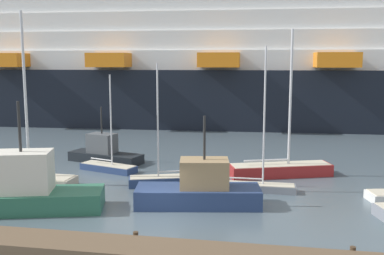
# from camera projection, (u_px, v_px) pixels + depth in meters

# --- Properties ---
(ground_plane) EXTENTS (600.00, 600.00, 0.00)m
(ground_plane) POSITION_uv_depth(u_px,v_px,m) (156.00, 219.00, 23.58)
(ground_plane) COLOR #4C5B66
(dock_pier) EXTENTS (23.25, 2.27, 0.70)m
(dock_pier) POSITION_uv_depth(u_px,v_px,m) (128.00, 251.00, 18.93)
(dock_pier) COLOR brown
(dock_pier) RESTS_ON ground_plane
(sailboat_0) EXTENTS (4.73, 2.70, 7.32)m
(sailboat_0) POSITION_uv_depth(u_px,v_px,m) (108.00, 166.00, 33.95)
(sailboat_0) COLOR navy
(sailboat_0) RESTS_ON ground_plane
(sailboat_2) EXTENTS (7.61, 4.13, 10.51)m
(sailboat_2) POSITION_uv_depth(u_px,v_px,m) (281.00, 168.00, 32.46)
(sailboat_2) COLOR maroon
(sailboat_2) RESTS_ON ground_plane
(sailboat_3) EXTENTS (4.87, 2.65, 8.16)m
(sailboat_3) POSITION_uv_depth(u_px,v_px,m) (164.00, 179.00, 29.98)
(sailboat_3) COLOR navy
(sailboat_3) RESTS_ON ground_plane
(sailboat_5) EXTENTS (7.49, 2.02, 11.49)m
(sailboat_5) POSITION_uv_depth(u_px,v_px,m) (22.00, 176.00, 30.24)
(sailboat_5) COLOR #BCB29E
(sailboat_5) RESTS_ON ground_plane
(sailboat_6) EXTENTS (4.96, 1.11, 9.19)m
(sailboat_6) POSITION_uv_depth(u_px,v_px,m) (257.00, 184.00, 28.62)
(sailboat_6) COLOR gray
(sailboat_6) RESTS_ON ground_plane
(fishing_boat_0) EXTENTS (8.31, 4.61, 6.14)m
(fishing_boat_0) POSITION_uv_depth(u_px,v_px,m) (27.00, 190.00, 24.76)
(fishing_boat_0) COLOR #2D6B51
(fishing_boat_0) RESTS_ON ground_plane
(fishing_boat_1) EXTENTS (6.64, 3.58, 4.60)m
(fishing_boat_1) POSITION_uv_depth(u_px,v_px,m) (104.00, 152.00, 36.91)
(fishing_boat_1) COLOR black
(fishing_boat_1) RESTS_ON ground_plane
(fishing_boat_3) EXTENTS (7.44, 3.52, 5.23)m
(fishing_boat_3) POSITION_uv_depth(u_px,v_px,m) (200.00, 189.00, 25.68)
(fishing_boat_3) COLOR navy
(fishing_boat_3) RESTS_ON ground_plane
(cruise_ship) EXTENTS (132.69, 24.99, 25.75)m
(cruise_ship) POSITION_uv_depth(u_px,v_px,m) (322.00, 61.00, 59.39)
(cruise_ship) COLOR black
(cruise_ship) RESTS_ON ground_plane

